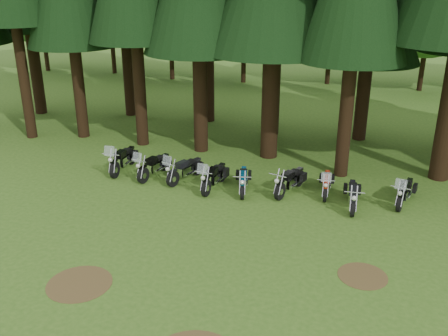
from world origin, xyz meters
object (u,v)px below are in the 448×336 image
(motorcycle_3, at_px, (214,177))
(motorcycle_4, at_px, (243,181))
(motorcycle_0, at_px, (123,160))
(motorcycle_5, at_px, (290,181))
(motorcycle_8, at_px, (405,193))
(motorcycle_2, at_px, (185,170))
(motorcycle_6, at_px, (326,184))
(motorcycle_7, at_px, (352,196))
(motorcycle_1, at_px, (154,166))

(motorcycle_3, bearing_deg, motorcycle_4, 9.73)
(motorcycle_0, height_order, motorcycle_5, motorcycle_0)
(motorcycle_0, height_order, motorcycle_8, motorcycle_0)
(motorcycle_4, relative_size, motorcycle_8, 0.97)
(motorcycle_2, distance_m, motorcycle_6, 5.67)
(motorcycle_6, bearing_deg, motorcycle_5, -172.62)
(motorcycle_5, bearing_deg, motorcycle_8, 21.09)
(motorcycle_7, bearing_deg, motorcycle_2, 170.81)
(motorcycle_7, bearing_deg, motorcycle_6, 135.35)
(motorcycle_4, bearing_deg, motorcycle_8, -6.72)
(motorcycle_5, xyz_separation_m, motorcycle_6, (1.37, 0.23, -0.04))
(motorcycle_7, bearing_deg, motorcycle_0, 170.75)
(motorcycle_3, relative_size, motorcycle_8, 1.07)
(motorcycle_2, bearing_deg, motorcycle_8, 21.81)
(motorcycle_3, height_order, motorcycle_6, motorcycle_3)
(motorcycle_2, xyz_separation_m, motorcycle_4, (2.53, -0.38, -0.03))
(motorcycle_0, distance_m, motorcycle_5, 7.24)
(motorcycle_4, distance_m, motorcycle_7, 4.16)
(motorcycle_5, bearing_deg, motorcycle_7, 3.62)
(motorcycle_2, distance_m, motorcycle_5, 4.30)
(motorcycle_0, distance_m, motorcycle_8, 11.45)
(motorcycle_2, bearing_deg, motorcycle_5, 20.69)
(motorcycle_0, relative_size, motorcycle_7, 1.12)
(motorcycle_1, bearing_deg, motorcycle_3, 3.45)
(motorcycle_4, distance_m, motorcycle_8, 6.00)
(motorcycle_0, height_order, motorcycle_2, motorcycle_0)
(motorcycle_3, distance_m, motorcycle_4, 1.17)
(motorcycle_0, height_order, motorcycle_1, motorcycle_0)
(motorcycle_4, height_order, motorcycle_6, motorcycle_6)
(motorcycle_2, height_order, motorcycle_3, motorcycle_3)
(motorcycle_5, xyz_separation_m, motorcycle_7, (2.38, -0.66, -0.02))
(motorcycle_4, relative_size, motorcycle_5, 0.95)
(motorcycle_1, xyz_separation_m, motorcycle_5, (5.67, -0.06, -0.01))
(motorcycle_0, xyz_separation_m, motorcycle_7, (9.61, -0.99, -0.06))
(motorcycle_5, height_order, motorcycle_6, motorcycle_6)
(motorcycle_1, xyz_separation_m, motorcycle_7, (8.05, -0.72, -0.03))
(motorcycle_3, relative_size, motorcycle_6, 1.13)
(motorcycle_7, bearing_deg, motorcycle_8, 20.33)
(motorcycle_7, height_order, motorcycle_8, motorcycle_8)
(motorcycle_0, bearing_deg, motorcycle_2, -7.01)
(motorcycle_6, relative_size, motorcycle_8, 0.95)
(motorcycle_1, distance_m, motorcycle_5, 5.67)
(motorcycle_8, bearing_deg, motorcycle_1, -164.56)
(motorcycle_4, xyz_separation_m, motorcycle_5, (1.77, 0.36, 0.03))
(motorcycle_0, height_order, motorcycle_6, motorcycle_0)
(motorcycle_5, relative_size, motorcycle_7, 1.02)
(motorcycle_2, relative_size, motorcycle_5, 1.00)
(motorcycle_5, distance_m, motorcycle_6, 1.39)
(motorcycle_2, xyz_separation_m, motorcycle_7, (6.68, -0.68, -0.03))
(motorcycle_3, bearing_deg, motorcycle_8, 11.00)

